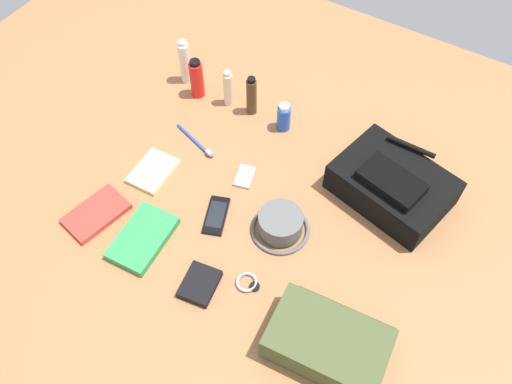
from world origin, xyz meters
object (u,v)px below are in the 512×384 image
cell_phone (216,215)px  wallet (200,284)px  sunscreen_spray (197,79)px  paperback_novel (96,214)px  cologne_bottle (252,96)px  travel_guidebook (143,238)px  toiletry_pouch (328,342)px  toothpaste_tube (185,62)px  backpack (392,185)px  wristwatch (248,283)px  notepad (153,171)px  bucket_hat (280,224)px  deodorant_spray (284,117)px  media_player (245,177)px  lotion_bottle (228,89)px  toothbrush (197,142)px

cell_phone → wallet: (0.09, -0.21, 0.01)m
sunscreen_spray → paperback_novel: (0.03, -0.58, -0.06)m
cologne_bottle → travel_guidebook: 0.60m
travel_guidebook → cologne_bottle: bearing=90.0°
toiletry_pouch → cell_phone: (-0.46, 0.19, -0.04)m
toothpaste_tube → travel_guidebook: size_ratio=0.81×
wallet → toiletry_pouch: bearing=-5.3°
travel_guidebook → cell_phone: (0.14, 0.18, -0.01)m
backpack → sunscreen_spray: size_ratio=2.51×
wristwatch → notepad: 0.49m
bucket_hat → deodorant_spray: (-0.19, 0.36, 0.02)m
media_player → notepad: bearing=-152.6°
bucket_hat → paperback_novel: bearing=-154.1°
wristwatch → deodorant_spray: bearing=110.0°
backpack → lotion_bottle: (-0.64, 0.08, 0.01)m
cell_phone → toothbrush: (-0.22, 0.20, -0.00)m
toiletry_pouch → paperback_novel: bearing=179.7°
toothpaste_tube → lotion_bottle: (0.19, -0.02, -0.02)m
cologne_bottle → media_player: bearing=-62.9°
bucket_hat → cologne_bottle: cologne_bottle is taller
cologne_bottle → paperback_novel: 0.63m
cologne_bottle → notepad: bearing=-108.1°
sunscreen_spray → media_player: (0.34, -0.23, -0.07)m
media_player → wristwatch: size_ratio=1.33×
backpack → deodorant_spray: 0.42m
travel_guidebook → wristwatch: (0.33, 0.04, -0.01)m
cologne_bottle → toothbrush: size_ratio=0.85×
cologne_bottle → deodorant_spray: (0.13, -0.01, -0.02)m
toiletry_pouch → lotion_bottle: size_ratio=2.18×
paperback_novel → toothbrush: 0.40m
lotion_bottle → deodorant_spray: (0.22, -0.00, -0.02)m
travel_guidebook → toothbrush: bearing=101.7°
toothpaste_tube → lotion_bottle: size_ratio=1.22×
deodorant_spray → wallet: 0.63m
cologne_bottle → sunscreen_spray: bearing=-172.7°
toiletry_pouch → notepad: toiletry_pouch is taller
deodorant_spray → sunscreen_spray: bearing=-177.0°
sunscreen_spray → notepad: 0.38m
wallet → notepad: wallet is taller
backpack → wristwatch: bearing=-114.2°
toiletry_pouch → travel_guidebook: 0.60m
media_player → wristwatch: 0.36m
cell_phone → wristwatch: 0.24m
toothpaste_tube → toothbrush: (0.20, -0.23, -0.08)m
lotion_bottle → travel_guidebook: size_ratio=0.67×
toothpaste_tube → paperback_novel: 0.63m
deodorant_spray → backpack: bearing=-10.1°
toiletry_pouch → travel_guidebook: (-0.60, 0.01, -0.03)m
notepad → toothbrush: bearing=71.7°
media_player → toothbrush: (-0.21, 0.04, 0.00)m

